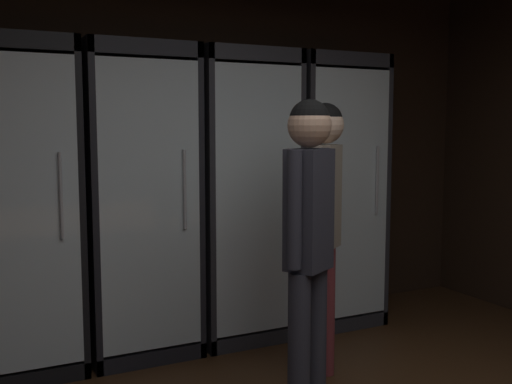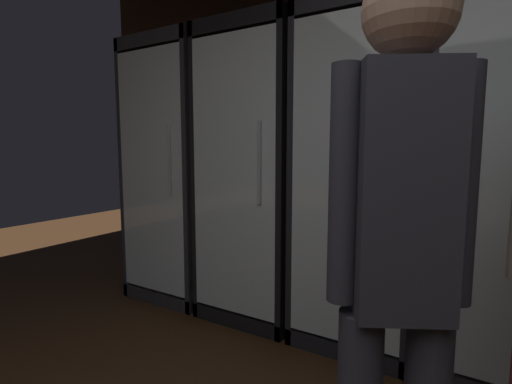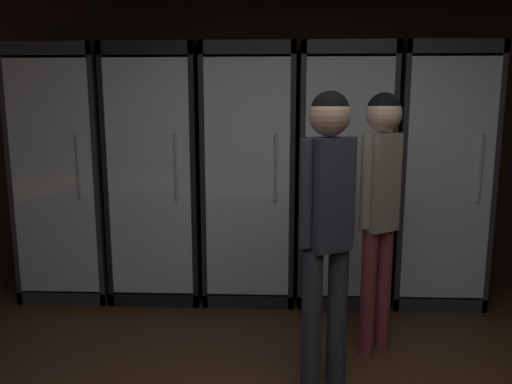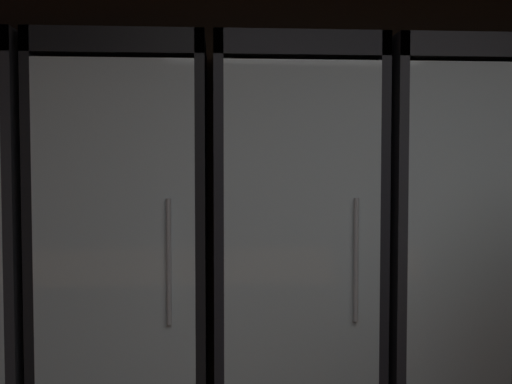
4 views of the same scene
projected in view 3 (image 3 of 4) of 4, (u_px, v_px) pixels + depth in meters
The scene contains 8 objects.
wall_back at pixel (300, 127), 4.26m from camera, with size 6.00×0.06×2.80m, color black.
cooler_far_left at pixel (73, 175), 4.09m from camera, with size 0.71×0.68×2.05m.
cooler_left at pixel (161, 176), 4.06m from camera, with size 0.71×0.68×2.05m.
cooler_center at pixel (250, 177), 4.03m from camera, with size 0.71×0.68×2.05m.
cooler_right at pixel (341, 177), 3.99m from camera, with size 0.71×0.68×2.05m.
cooler_far_right at pixel (433, 178), 3.96m from camera, with size 0.71×0.68×2.05m.
shopper_near at pixel (380, 189), 3.01m from camera, with size 0.28×0.24×1.66m.
shopper_far at pixel (327, 212), 2.61m from camera, with size 0.31×0.26×1.65m.
Camera 3 is at (-0.20, -1.28, 1.57)m, focal length 34.10 mm.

